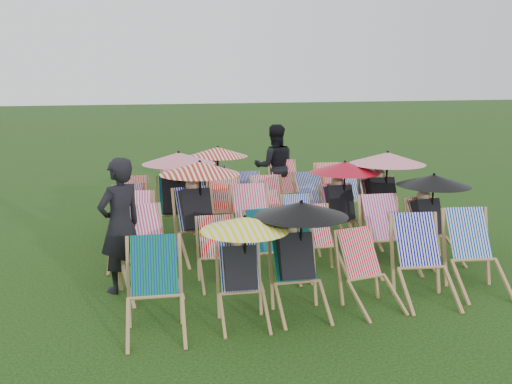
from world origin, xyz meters
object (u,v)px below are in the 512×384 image
object	(u,v)px
deckchair_0	(155,290)
deckchair_5	(477,253)
deckchair_29	(331,189)
person_left	(120,225)
person_rear	(275,167)

from	to	relation	value
deckchair_0	deckchair_5	xyz separation A→B (m)	(3.97, 0.10, 0.01)
deckchair_5	deckchair_29	xyz separation A→B (m)	(0.02, 4.50, -0.03)
deckchair_5	deckchair_29	bearing A→B (deg)	100.33
deckchair_29	person_left	xyz separation A→B (m)	(-4.25, -3.24, 0.38)
deckchair_5	person_rear	size ratio (longest dim) A/B	0.58
deckchair_0	deckchair_29	world-z (taller)	deckchair_0
deckchair_5	person_left	bearing A→B (deg)	173.90
deckchair_29	person_rear	distance (m)	1.23
deckchair_5	deckchair_29	world-z (taller)	deckchair_5
deckchair_0	deckchair_5	distance (m)	3.97
deckchair_0	person_left	distance (m)	1.43
deckchair_5	deckchair_29	distance (m)	4.50
deckchair_29	person_rear	world-z (taller)	person_rear
deckchair_0	person_rear	bearing A→B (deg)	66.01
deckchair_5	person_rear	bearing A→B (deg)	111.42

